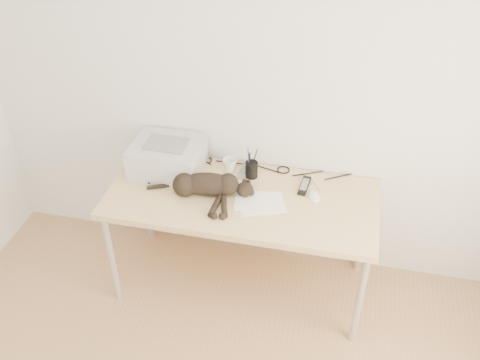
% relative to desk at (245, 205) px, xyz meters
% --- Properties ---
extents(wall_back, '(3.50, 0.00, 3.50)m').
position_rel_desk_xyz_m(wall_back, '(0.00, 0.27, 0.69)').
color(wall_back, silver).
rests_on(wall_back, floor).
extents(desk, '(1.60, 0.70, 0.74)m').
position_rel_desk_xyz_m(desk, '(0.00, 0.00, 0.00)').
color(desk, '#D6B77D').
rests_on(desk, floor).
extents(printer, '(0.43, 0.36, 0.20)m').
position_rel_desk_xyz_m(printer, '(-0.51, 0.08, 0.23)').
color(printer, '#B0B0B5').
rests_on(printer, desk).
extents(papers, '(0.33, 0.27, 0.01)m').
position_rel_desk_xyz_m(papers, '(0.12, -0.13, 0.14)').
color(papers, white).
rests_on(papers, desk).
extents(cat, '(0.65, 0.31, 0.15)m').
position_rel_desk_xyz_m(cat, '(-0.22, -0.11, 0.20)').
color(cat, black).
rests_on(cat, desk).
extents(mug, '(0.12, 0.12, 0.09)m').
position_rel_desk_xyz_m(mug, '(-0.13, 0.15, 0.18)').
color(mug, white).
rests_on(mug, desk).
extents(pen_cup, '(0.08, 0.08, 0.20)m').
position_rel_desk_xyz_m(pen_cup, '(0.02, 0.12, 0.19)').
color(pen_cup, black).
rests_on(pen_cup, desk).
extents(remote_grey, '(0.06, 0.18, 0.02)m').
position_rel_desk_xyz_m(remote_grey, '(-0.04, 0.16, 0.14)').
color(remote_grey, slate).
rests_on(remote_grey, desk).
extents(remote_black, '(0.07, 0.18, 0.02)m').
position_rel_desk_xyz_m(remote_black, '(0.35, 0.08, 0.14)').
color(remote_black, black).
rests_on(remote_black, desk).
extents(mouse, '(0.10, 0.12, 0.03)m').
position_rel_desk_xyz_m(mouse, '(0.42, -0.00, 0.15)').
color(mouse, white).
rests_on(mouse, desk).
extents(cable_tangle, '(1.36, 0.08, 0.01)m').
position_rel_desk_xyz_m(cable_tangle, '(0.00, 0.22, 0.14)').
color(cable_tangle, black).
rests_on(cable_tangle, desk).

